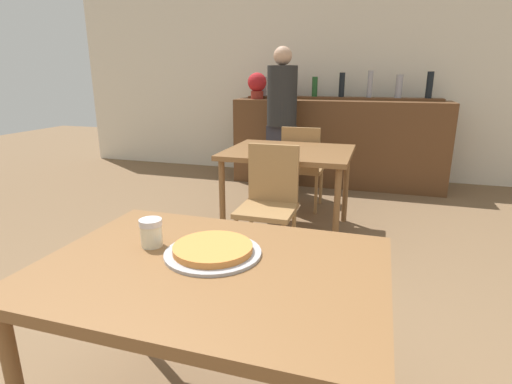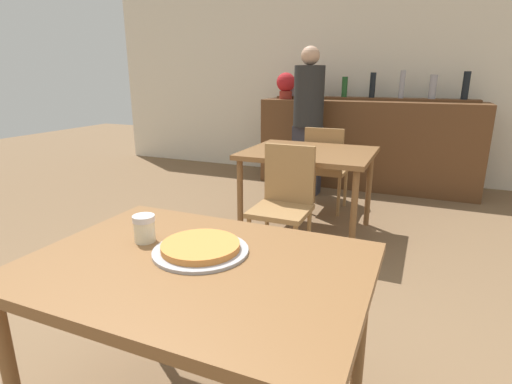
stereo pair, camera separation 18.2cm
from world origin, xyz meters
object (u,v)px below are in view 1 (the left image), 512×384
(chair_far_side_front, at_px, (270,197))
(chair_far_side_back, at_px, (302,163))
(cheese_shaker, at_px, (151,232))
(potted_plant, at_px, (257,84))
(person_standing, at_px, (282,116))
(pizza_tray, at_px, (213,250))

(chair_far_side_front, distance_m, chair_far_side_back, 1.24)
(chair_far_side_front, height_order, cheese_shaker, chair_far_side_front)
(cheese_shaker, distance_m, potted_plant, 3.96)
(chair_far_side_front, relative_size, potted_plant, 2.64)
(cheese_shaker, height_order, person_standing, person_standing)
(person_standing, bearing_deg, potted_plant, 130.97)
(person_standing, relative_size, potted_plant, 5.07)
(chair_far_side_front, xyz_separation_m, pizza_tray, (0.20, -1.50, 0.26))
(cheese_shaker, relative_size, person_standing, 0.06)
(chair_far_side_back, bearing_deg, pizza_tray, 94.25)
(pizza_tray, bearing_deg, person_standing, 99.66)
(chair_far_side_front, xyz_separation_m, potted_plant, (-0.82, 2.36, 0.75))
(pizza_tray, distance_m, person_standing, 3.38)
(pizza_tray, height_order, potted_plant, potted_plant)
(person_standing, bearing_deg, chair_far_side_front, -78.77)
(chair_far_side_front, height_order, pizza_tray, chair_far_side_front)
(chair_far_side_front, bearing_deg, person_standing, 101.23)
(potted_plant, bearing_deg, cheese_shaker, -78.58)
(chair_far_side_front, xyz_separation_m, person_standing, (-0.36, 1.83, 0.41))
(person_standing, bearing_deg, chair_far_side_back, -58.38)
(chair_far_side_back, relative_size, pizza_tray, 2.51)
(pizza_tray, relative_size, cheese_shaker, 3.30)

